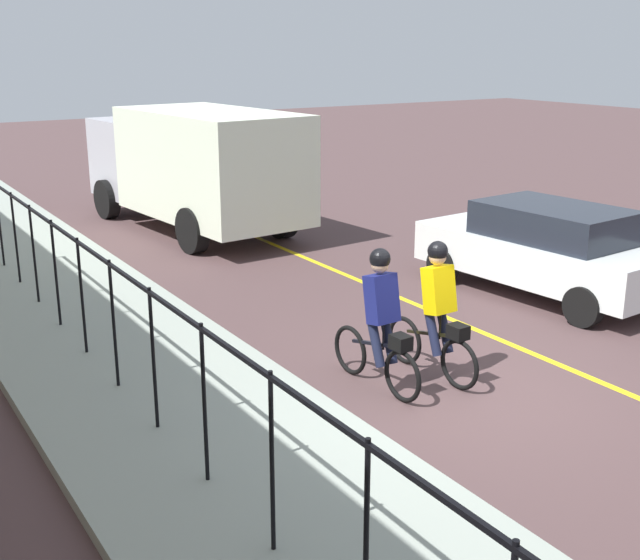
% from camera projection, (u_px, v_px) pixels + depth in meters
% --- Properties ---
extents(ground_plane, '(80.00, 80.00, 0.00)m').
position_uv_depth(ground_plane, '(478.00, 394.00, 10.05)').
color(ground_plane, '#4E3939').
extents(lane_line_centre, '(36.00, 0.12, 0.01)m').
position_uv_depth(lane_line_centre, '(567.00, 368.00, 10.87)').
color(lane_line_centre, yellow).
rests_on(lane_line_centre, ground).
extents(sidewalk, '(40.00, 3.20, 0.15)m').
position_uv_depth(sidewalk, '(231.00, 461.00, 8.30)').
color(sidewalk, '#949D92').
rests_on(sidewalk, ground).
extents(iron_fence, '(15.82, 0.04, 1.60)m').
position_uv_depth(iron_fence, '(152.00, 330.00, 8.56)').
color(iron_fence, black).
rests_on(iron_fence, sidewalk).
extents(cyclist_lead, '(1.71, 0.38, 1.83)m').
position_uv_depth(cyclist_lead, '(437.00, 311.00, 10.31)').
color(cyclist_lead, black).
rests_on(cyclist_lead, ground).
extents(cyclist_follow, '(1.71, 0.38, 1.83)m').
position_uv_depth(cyclist_follow, '(380.00, 321.00, 9.96)').
color(cyclist_follow, black).
rests_on(cyclist_follow, ground).
extents(patrol_sedan, '(4.54, 2.23, 1.58)m').
position_uv_depth(patrol_sedan, '(545.00, 248.00, 13.82)').
color(patrol_sedan, white).
rests_on(patrol_sedan, ground).
extents(box_truck_background, '(6.89, 3.02, 2.78)m').
position_uv_depth(box_truck_background, '(195.00, 163.00, 18.40)').
color(box_truck_background, silver).
rests_on(box_truck_background, ground).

